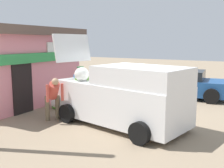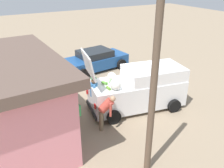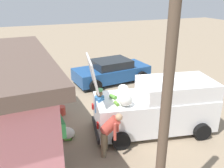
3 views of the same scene
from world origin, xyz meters
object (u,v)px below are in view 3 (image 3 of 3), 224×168
at_px(customer_bending, 110,130).
at_px(paint_bucket, 62,110).
at_px(delivery_van, 158,106).
at_px(vendor_standing, 100,108).
at_px(parked_sedan, 112,71).
at_px(unloaded_banana_pile, 66,133).

relative_size(customer_bending, paint_bucket, 4.05).
relative_size(delivery_van, vendor_standing, 2.72).
relative_size(delivery_van, parked_sedan, 1.07).
bearing_deg(parked_sedan, vendor_standing, 154.32).
bearing_deg(unloaded_banana_pile, paint_bucket, -5.17).
height_order(delivery_van, parked_sedan, delivery_van).
height_order(parked_sedan, customer_bending, customer_bending).
relative_size(delivery_van, customer_bending, 3.17).
bearing_deg(customer_bending, delivery_van, -70.08).
relative_size(parked_sedan, unloaded_banana_pile, 5.31).
height_order(vendor_standing, customer_bending, vendor_standing).
bearing_deg(parked_sedan, paint_bucket, 130.67).
bearing_deg(paint_bucket, delivery_van, -127.71).
xyz_separation_m(parked_sedan, vendor_standing, (-4.81, 2.31, 0.38)).
distance_m(parked_sedan, customer_bending, 6.59).
bearing_deg(unloaded_banana_pile, customer_bending, -141.15).
bearing_deg(delivery_van, customer_bending, 109.92).
relative_size(parked_sedan, paint_bucket, 11.98).
distance_m(delivery_van, paint_bucket, 4.04).
xyz_separation_m(vendor_standing, paint_bucket, (1.90, 1.08, -0.81)).
height_order(delivery_van, paint_bucket, delivery_van).
distance_m(vendor_standing, customer_bending, 1.32).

